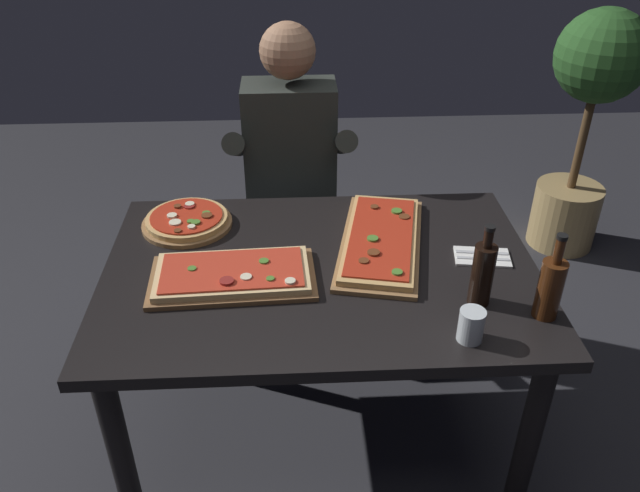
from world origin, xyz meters
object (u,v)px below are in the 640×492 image
at_px(pizza_rectangular_left, 381,240).
at_px(pizza_round_far, 187,221).
at_px(seated_diner, 291,168).
at_px(dining_table, 321,291).
at_px(wine_bottle_dark, 483,273).
at_px(potted_plant_corner, 589,113).
at_px(tumbler_near_camera, 471,327).
at_px(pizza_rectangular_front, 233,275).
at_px(oil_bottle_amber, 550,287).
at_px(diner_chair, 292,208).

bearing_deg(pizza_rectangular_left, pizza_round_far, 166.19).
bearing_deg(seated_diner, dining_table, -83.22).
relative_size(pizza_round_far, wine_bottle_dark, 1.21).
relative_size(dining_table, wine_bottle_dark, 5.32).
bearing_deg(wine_bottle_dark, pizza_rectangular_left, 127.20).
bearing_deg(potted_plant_corner, wine_bottle_dark, -122.82).
bearing_deg(tumbler_near_camera, pizza_rectangular_front, 154.94).
distance_m(dining_table, pizza_rectangular_front, 0.31).
xyz_separation_m(pizza_rectangular_front, potted_plant_corner, (1.68, 1.31, -0.00)).
height_order(dining_table, oil_bottle_amber, oil_bottle_amber).
xyz_separation_m(pizza_rectangular_left, oil_bottle_amber, (0.42, -0.40, 0.08)).
height_order(dining_table, tumbler_near_camera, tumbler_near_camera).
relative_size(wine_bottle_dark, diner_chair, 0.30).
height_order(dining_table, seated_diner, seated_diner).
bearing_deg(tumbler_near_camera, wine_bottle_dark, 67.47).
relative_size(wine_bottle_dark, oil_bottle_amber, 0.96).
height_order(wine_bottle_dark, tumbler_near_camera, wine_bottle_dark).
height_order(diner_chair, seated_diner, seated_diner).
height_order(diner_chair, potted_plant_corner, potted_plant_corner).
xyz_separation_m(wine_bottle_dark, tumbler_near_camera, (-0.07, -0.17, -0.06)).
bearing_deg(seated_diner, pizza_round_far, -130.06).
relative_size(pizza_round_far, potted_plant_corner, 0.25).
distance_m(wine_bottle_dark, oil_bottle_amber, 0.19).
xyz_separation_m(pizza_rectangular_left, potted_plant_corner, (1.19, 1.13, -0.00)).
bearing_deg(pizza_rectangular_front, tumbler_near_camera, -25.06).
bearing_deg(seated_diner, pizza_rectangular_left, -64.03).
xyz_separation_m(dining_table, oil_bottle_amber, (0.63, -0.28, 0.20)).
bearing_deg(seated_diner, diner_chair, 90.00).
bearing_deg(potted_plant_corner, diner_chair, -164.94).
relative_size(dining_table, diner_chair, 1.61).
distance_m(dining_table, seated_diner, 0.75).
relative_size(wine_bottle_dark, tumbler_near_camera, 2.73).
distance_m(diner_chair, seated_diner, 0.28).
height_order(pizza_rectangular_front, wine_bottle_dark, wine_bottle_dark).
xyz_separation_m(oil_bottle_amber, potted_plant_corner, (0.77, 1.53, -0.08)).
bearing_deg(pizza_round_far, seated_diner, 49.94).
distance_m(pizza_rectangular_left, potted_plant_corner, 1.64).
distance_m(wine_bottle_dark, tumbler_near_camera, 0.19).
distance_m(pizza_rectangular_front, diner_chair, 0.97).
height_order(pizza_round_far, wine_bottle_dark, wine_bottle_dark).
bearing_deg(dining_table, pizza_rectangular_front, -168.48).
xyz_separation_m(pizza_round_far, wine_bottle_dark, (0.92, -0.49, 0.09)).
height_order(pizza_round_far, diner_chair, diner_chair).
xyz_separation_m(dining_table, wine_bottle_dark, (0.46, -0.20, 0.20)).
bearing_deg(diner_chair, potted_plant_corner, 15.06).
xyz_separation_m(oil_bottle_amber, seated_diner, (-0.72, 1.01, -0.10)).
bearing_deg(pizza_round_far, oil_bottle_amber, -27.26).
height_order(pizza_rectangular_left, potted_plant_corner, potted_plant_corner).
relative_size(oil_bottle_amber, potted_plant_corner, 0.22).
distance_m(pizza_rectangular_front, wine_bottle_dark, 0.76).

